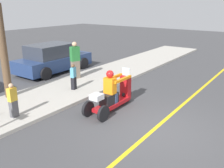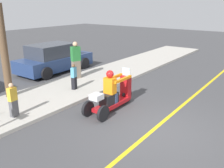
{
  "view_description": "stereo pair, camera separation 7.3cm",
  "coord_description": "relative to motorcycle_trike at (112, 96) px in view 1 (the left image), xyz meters",
  "views": [
    {
      "loc": [
        -6.13,
        -2.87,
        3.57
      ],
      "look_at": [
        0.47,
        1.88,
        0.95
      ],
      "focal_mm": 40.0,
      "sensor_mm": 36.0,
      "label": 1
    },
    {
      "loc": [
        -6.08,
        -2.93,
        3.57
      ],
      "look_at": [
        0.47,
        1.88,
        0.95
      ],
      "focal_mm": 40.0,
      "sensor_mm": 36.0,
      "label": 2
    }
  ],
  "objects": [
    {
      "name": "ground_plane",
      "position": [
        -0.48,
        -1.88,
        -0.52
      ],
      "size": [
        60.0,
        60.0,
        0.0
      ],
      "primitive_type": "plane",
      "color": "#424244"
    },
    {
      "name": "tree_trunk",
      "position": [
        -1.55,
        3.84,
        1.34
      ],
      "size": [
        0.28,
        0.28,
        3.49
      ],
      "color": "brown",
      "rests_on": "sidewalk_strip"
    },
    {
      "name": "parked_car_lot_left",
      "position": [
        2.33,
        5.66,
        0.2
      ],
      "size": [
        4.23,
        2.02,
        1.53
      ],
      "color": "navy",
      "rests_on": "ground"
    },
    {
      "name": "motorcycle_trike",
      "position": [
        0.0,
        0.0,
        0.0
      ],
      "size": [
        2.4,
        0.74,
        1.46
      ],
      "color": "black",
      "rests_on": "ground"
    },
    {
      "name": "spectator_near_curb",
      "position": [
        0.56,
        2.4,
        0.12
      ],
      "size": [
        0.29,
        0.22,
        1.08
      ],
      "color": "black",
      "rests_on": "sidewalk_strip"
    },
    {
      "name": "spectator_with_child",
      "position": [
        -2.52,
        2.04,
        0.14
      ],
      "size": [
        0.28,
        0.19,
        1.12
      ],
      "color": "#515156",
      "rests_on": "sidewalk_strip"
    },
    {
      "name": "lane_stripe",
      "position": [
        -0.02,
        -1.88,
        -0.52
      ],
      "size": [
        24.0,
        0.12,
        0.01
      ],
      "color": "gold",
      "rests_on": "ground"
    },
    {
      "name": "sidewalk_strip",
      "position": [
        -0.48,
        2.72,
        -0.46
      ],
      "size": [
        28.0,
        2.8,
        0.12
      ],
      "color": "#B2ADA3",
      "rests_on": "ground"
    },
    {
      "name": "spectator_far_back",
      "position": [
        1.83,
        3.49,
        0.45
      ],
      "size": [
        0.48,
        0.38,
        1.77
      ],
      "color": "#726656",
      "rests_on": "sidewalk_strip"
    }
  ]
}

